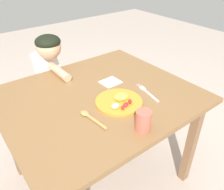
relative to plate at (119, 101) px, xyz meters
name	(u,v)px	position (x,y,z in m)	size (l,w,h in m)	color
ground_plane	(101,174)	(-0.04, 0.14, -0.73)	(8.00, 8.00, 0.00)	#BBAA9D
dining_table	(99,107)	(-0.04, 0.14, -0.10)	(1.09, 0.94, 0.72)	olive
plate	(119,101)	(0.00, 0.00, 0.00)	(0.26, 0.26, 0.05)	orange
fork	(147,92)	(0.20, -0.02, -0.01)	(0.06, 0.22, 0.01)	silver
spoon	(91,117)	(-0.20, -0.02, 0.00)	(0.05, 0.20, 0.02)	tan
drinking_cup	(143,121)	(-0.05, -0.24, 0.04)	(0.07, 0.07, 0.10)	#D9614E
person	(50,84)	(-0.11, 0.71, -0.17)	(0.17, 0.46, 0.96)	#4E4B71
napkin	(110,82)	(0.10, 0.21, -0.01)	(0.12, 0.11, 0.00)	white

